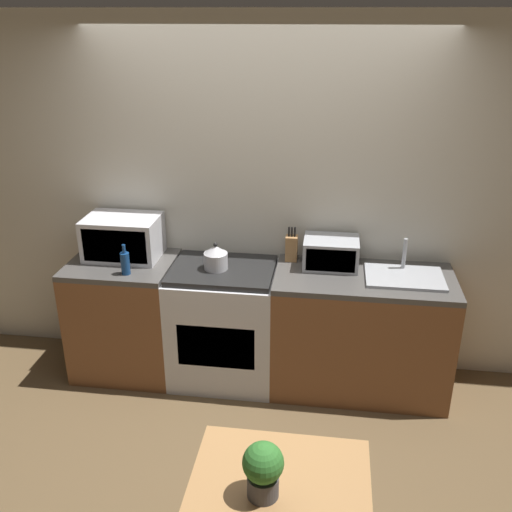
# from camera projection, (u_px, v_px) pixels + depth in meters

# --- Properties ---
(ground_plane) EXTENTS (16.00, 16.00, 0.00)m
(ground_plane) POSITION_uv_depth(u_px,v_px,m) (237.00, 458.00, 3.58)
(ground_plane) COLOR brown
(wall_back) EXTENTS (10.00, 0.06, 2.60)m
(wall_back) POSITION_uv_depth(u_px,v_px,m) (263.00, 201.00, 4.17)
(wall_back) COLOR beige
(wall_back) RESTS_ON ground_plane
(counter_left_run) EXTENTS (0.75, 0.62, 0.90)m
(counter_left_run) POSITION_uv_depth(u_px,v_px,m) (126.00, 316.00, 4.32)
(counter_left_run) COLOR brown
(counter_left_run) RESTS_ON ground_plane
(counter_right_run) EXTENTS (1.24, 0.62, 0.90)m
(counter_right_run) POSITION_uv_depth(u_px,v_px,m) (360.00, 333.00, 4.10)
(counter_right_run) COLOR brown
(counter_right_run) RESTS_ON ground_plane
(stove_range) EXTENTS (0.76, 0.62, 0.90)m
(stove_range) POSITION_uv_depth(u_px,v_px,m) (224.00, 323.00, 4.22)
(stove_range) COLOR silver
(stove_range) RESTS_ON ground_plane
(kettle) EXTENTS (0.17, 0.17, 0.20)m
(kettle) POSITION_uv_depth(u_px,v_px,m) (216.00, 257.00, 4.00)
(kettle) COLOR #B7B7BC
(kettle) RESTS_ON stove_range
(microwave) EXTENTS (0.53, 0.37, 0.31)m
(microwave) POSITION_uv_depth(u_px,v_px,m) (123.00, 237.00, 4.17)
(microwave) COLOR silver
(microwave) RESTS_ON counter_left_run
(bottle) EXTENTS (0.06, 0.06, 0.22)m
(bottle) POSITION_uv_depth(u_px,v_px,m) (125.00, 263.00, 3.92)
(bottle) COLOR navy
(bottle) RESTS_ON counter_left_run
(knife_block) EXTENTS (0.09, 0.09, 0.26)m
(knife_block) POSITION_uv_depth(u_px,v_px,m) (291.00, 248.00, 4.14)
(knife_block) COLOR #9E7042
(knife_block) RESTS_ON counter_right_run
(toaster_oven) EXTENTS (0.39, 0.29, 0.21)m
(toaster_oven) POSITION_uv_depth(u_px,v_px,m) (331.00, 253.00, 4.04)
(toaster_oven) COLOR #999BA0
(toaster_oven) RESTS_ON counter_right_run
(sink_basin) EXTENTS (0.53, 0.37, 0.24)m
(sink_basin) POSITION_uv_depth(u_px,v_px,m) (404.00, 276.00, 3.89)
(sink_basin) COLOR #999BA0
(sink_basin) RESTS_ON counter_right_run
(dining_table) EXTENTS (0.77, 0.73, 0.74)m
(dining_table) POSITION_uv_depth(u_px,v_px,m) (278.00, 512.00, 2.41)
(dining_table) COLOR #9E7042
(dining_table) RESTS_ON ground_plane
(potted_plant) EXTENTS (0.17, 0.17, 0.26)m
(potted_plant) POSITION_uv_depth(u_px,v_px,m) (263.00, 469.00, 2.30)
(potted_plant) COLOR #424247
(potted_plant) RESTS_ON dining_table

